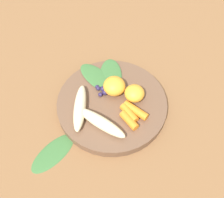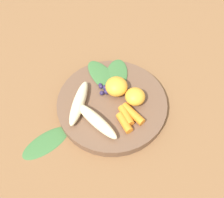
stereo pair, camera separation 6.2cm
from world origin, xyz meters
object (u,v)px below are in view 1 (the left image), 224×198
at_px(bowl, 112,104).
at_px(orange_segment_near, 114,86).
at_px(kale_leaf_stray, 53,153).
at_px(banana_peeled_left, 101,123).
at_px(banana_peeled_right, 80,107).

height_order(bowl, orange_segment_near, orange_segment_near).
distance_m(orange_segment_near, kale_leaf_stray, 0.20).
relative_size(banana_peeled_left, banana_peeled_right, 1.00).
bearing_deg(orange_segment_near, banana_peeled_left, -166.56).
bearing_deg(orange_segment_near, banana_peeled_right, 155.87).
xyz_separation_m(banana_peeled_right, orange_segment_near, (0.09, -0.04, 0.01)).
bearing_deg(kale_leaf_stray, orange_segment_near, -179.72).
xyz_separation_m(bowl, kale_leaf_stray, (-0.17, 0.05, -0.01)).
height_order(banana_peeled_left, banana_peeled_right, same).
bearing_deg(orange_segment_near, bowl, -159.87).
bearing_deg(kale_leaf_stray, banana_peeled_right, -168.45).
relative_size(bowl, banana_peeled_left, 2.10).
distance_m(banana_peeled_right, kale_leaf_stray, 0.11).
xyz_separation_m(banana_peeled_right, kale_leaf_stray, (-0.11, -0.00, -0.03)).
xyz_separation_m(bowl, banana_peeled_right, (-0.06, 0.05, 0.02)).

